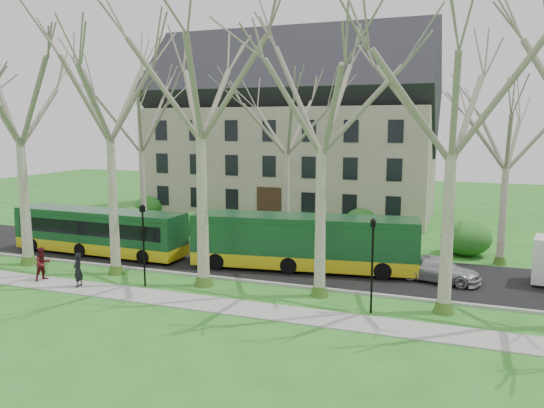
{
  "coord_description": "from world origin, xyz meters",
  "views": [
    {
      "loc": [
        9.7,
        -24.27,
        8.49
      ],
      "look_at": [
        -0.26,
        3.0,
        4.15
      ],
      "focal_mm": 35.0,
      "sensor_mm": 36.0,
      "label": 1
    }
  ],
  "objects": [
    {
      "name": "bus_follow",
      "position": [
        1.03,
        4.92,
        1.7
      ],
      "size": [
        13.36,
        4.42,
        3.28
      ],
      "primitive_type": null,
      "rotation": [
        0.0,
        0.0,
        0.13
      ],
      "color": "#124220",
      "rests_on": "road"
    },
    {
      "name": "lamp_row",
      "position": [
        -0.0,
        -1.0,
        2.57
      ],
      "size": [
        36.22,
        0.22,
        4.3
      ],
      "color": "black",
      "rests_on": "ground"
    },
    {
      "name": "bus_lead",
      "position": [
        -12.7,
        3.94,
        1.57
      ],
      "size": [
        12.14,
        2.86,
        3.02
      ],
      "primitive_type": null,
      "rotation": [
        0.0,
        0.0,
        -0.03
      ],
      "color": "#124220",
      "rests_on": "road"
    },
    {
      "name": "pedestrian_b",
      "position": [
        -11.75,
        -2.13,
        0.97
      ],
      "size": [
        0.92,
        1.05,
        1.82
      ],
      "primitive_type": "imported",
      "rotation": [
        0.0,
        0.0,
        1.27
      ],
      "color": "#551319",
      "rests_on": "sidewalk"
    },
    {
      "name": "hedges",
      "position": [
        -4.67,
        14.0,
        1.0
      ],
      "size": [
        30.6,
        8.6,
        2.0
      ],
      "color": "#1A5D22",
      "rests_on": "ground"
    },
    {
      "name": "tree_row_verge",
      "position": [
        0.0,
        0.3,
        7.0
      ],
      "size": [
        49.0,
        7.0,
        14.0
      ],
      "color": "gray",
      "rests_on": "ground"
    },
    {
      "name": "ground",
      "position": [
        0.0,
        0.0,
        0.0
      ],
      "size": [
        120.0,
        120.0,
        0.0
      ],
      "primitive_type": "plane",
      "color": "#2C7320",
      "rests_on": "ground"
    },
    {
      "name": "sedan",
      "position": [
        8.6,
        5.06,
        0.72
      ],
      "size": [
        4.8,
        2.72,
        1.31
      ],
      "primitive_type": "imported",
      "rotation": [
        0.0,
        0.0,
        1.37
      ],
      "color": "#B1B0B5",
      "rests_on": "road"
    },
    {
      "name": "building",
      "position": [
        -6.0,
        24.0,
        8.07
      ],
      "size": [
        26.5,
        12.2,
        16.0
      ],
      "color": "gray",
      "rests_on": "ground"
    },
    {
      "name": "sidewalk",
      "position": [
        0.0,
        -2.5,
        0.03
      ],
      "size": [
        70.0,
        2.0,
        0.06
      ],
      "primitive_type": "cube",
      "color": "gray",
      "rests_on": "ground"
    },
    {
      "name": "pedestrian_a",
      "position": [
        -9.11,
        -2.46,
        0.97
      ],
      "size": [
        0.56,
        0.74,
        1.82
      ],
      "primitive_type": "imported",
      "rotation": [
        0.0,
        0.0,
        -1.37
      ],
      "color": "black",
      "rests_on": "sidewalk"
    },
    {
      "name": "curb",
      "position": [
        0.0,
        1.5,
        0.07
      ],
      "size": [
        80.0,
        0.25,
        0.14
      ],
      "primitive_type": "cube",
      "color": "#A5A39E",
      "rests_on": "ground"
    },
    {
      "name": "tree_row_far",
      "position": [
        -1.33,
        11.0,
        6.0
      ],
      "size": [
        33.0,
        7.0,
        12.0
      ],
      "color": "gray",
      "rests_on": "ground"
    },
    {
      "name": "road",
      "position": [
        0.0,
        5.5,
        0.03
      ],
      "size": [
        80.0,
        8.0,
        0.06
      ],
      "primitive_type": "cube",
      "color": "black",
      "rests_on": "ground"
    }
  ]
}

